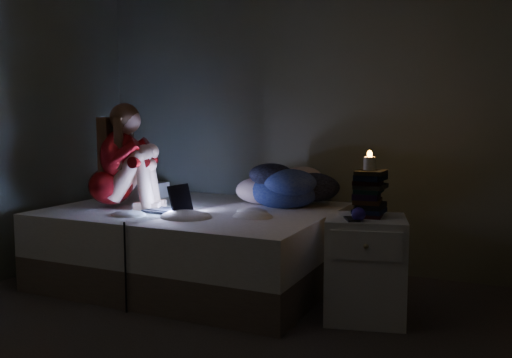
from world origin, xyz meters
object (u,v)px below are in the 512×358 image
Objects in this scene: candle at (370,161)px; phone at (348,218)px; nightstand at (365,268)px; bed at (195,244)px; woman at (110,156)px; laptop at (166,197)px.

candle reaches higher than phone.
candle is at bearing 68.85° from nightstand.
nightstand is at bearing -10.24° from bed.
phone is (-0.09, -0.14, -0.33)m from candle.
woman is 5.52× the size of phone.
phone reaches higher than nightstand.
laptop is (0.48, 0.01, -0.28)m from woman.
phone is (1.26, -0.35, 0.35)m from bed.
bed is 0.46m from laptop.
laptop is at bearing 166.00° from nightstand.
candle is at bearing 9.62° from laptop.
phone is at bearing -141.22° from nightstand.
phone reaches higher than bed.
laptop is (-0.08, -0.24, 0.38)m from bed.
candle is (1.42, 0.04, 0.30)m from laptop.
candle is at bearing -8.73° from bed.
candle is 0.57× the size of phone.
bed is at bearing 151.51° from phone.
phone is (1.33, -0.11, -0.03)m from laptop.
bed is 1.52m from candle.
woman is at bearing -171.12° from laptop.
woman is 0.56m from laptop.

